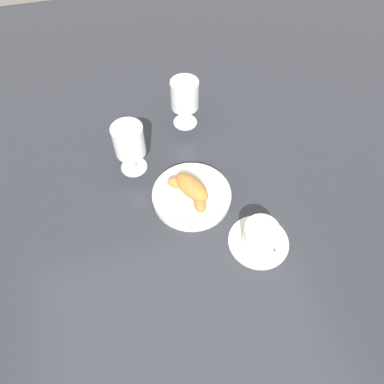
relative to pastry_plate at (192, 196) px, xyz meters
The scene contains 6 objects.
ground_plane 0.02m from the pastry_plate, 80.03° to the right, with size 2.20×2.20×0.00m, color #2D3038.
pastry_plate is the anchor object (origin of this frame).
croissant_large 0.03m from the pastry_plate, 117.58° to the left, with size 0.12×0.10×0.04m.
coffee_cup_near 0.19m from the pastry_plate, 143.06° to the right, with size 0.14×0.14×0.06m.
juice_glass_left 0.20m from the pastry_plate, 41.43° to the left, with size 0.08×0.08×0.14m.
juice_glass_right 0.28m from the pastry_plate, 10.48° to the right, with size 0.08×0.08×0.14m.
Camera 1 is at (-0.48, 0.14, 0.71)m, focal length 33.11 mm.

